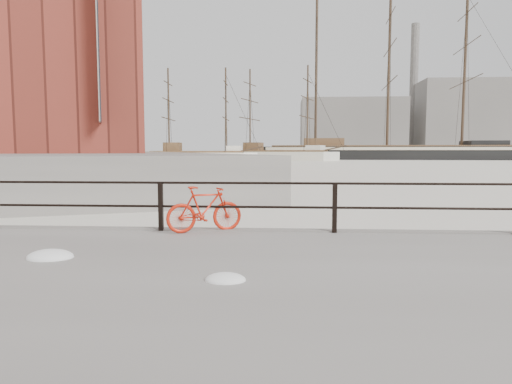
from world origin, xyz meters
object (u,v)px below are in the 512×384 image
(bicycle, at_px, (204,209))
(barque_black, at_px, (387,160))
(schooner_left, at_px, (198,161))
(workboat_far, at_px, (27,166))
(schooner_mid, at_px, (278,161))
(workboat_near, at_px, (14,173))

(bicycle, height_order, barque_black, barque_black)
(schooner_left, distance_m, workboat_far, 31.04)
(bicycle, relative_size, schooner_left, 0.07)
(bicycle, relative_size, schooner_mid, 0.06)
(bicycle, height_order, schooner_left, schooner_left)
(schooner_mid, bearing_deg, workboat_far, -115.31)
(bicycle, xyz_separation_m, schooner_left, (-14.17, 72.34, -0.81))
(schooner_left, bearing_deg, workboat_far, -123.24)
(workboat_far, bearing_deg, schooner_left, 53.73)
(schooner_mid, height_order, workboat_near, schooner_mid)
(workboat_far, bearing_deg, workboat_near, -67.16)
(barque_black, xyz_separation_m, workboat_far, (-53.76, -44.16, 0.00))
(barque_black, bearing_deg, bicycle, -100.09)
(workboat_near, relative_size, workboat_far, 1.20)
(workboat_near, distance_m, workboat_far, 18.71)
(bicycle, xyz_separation_m, barque_black, (23.16, 90.18, -0.81))
(barque_black, distance_m, schooner_left, 41.36)
(schooner_left, bearing_deg, schooner_mid, 24.74)
(bicycle, relative_size, barque_black, 0.02)
(barque_black, relative_size, workboat_near, 5.15)
(workboat_far, bearing_deg, bicycle, -60.66)
(barque_black, bearing_deg, schooner_left, -150.15)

